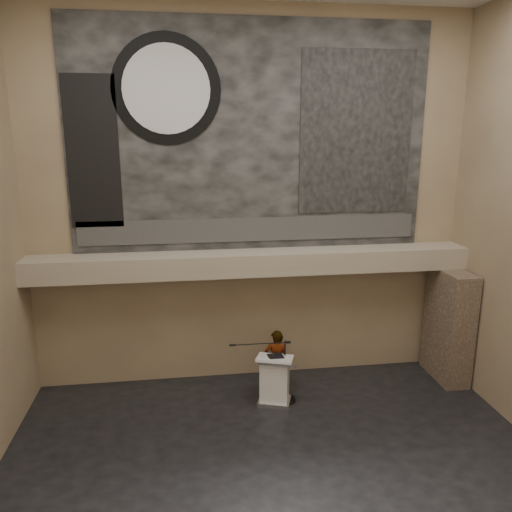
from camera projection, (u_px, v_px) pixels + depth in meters
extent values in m
plane|color=black|center=(282.00, 481.00, 8.58)|extent=(10.00, 10.00, 0.00)
cube|color=#7D664F|center=(251.00, 203.00, 11.39)|extent=(10.00, 0.02, 8.50)
cube|color=#7D664F|center=(393.00, 352.00, 3.71)|extent=(10.00, 0.02, 8.50)
cube|color=gray|center=(254.00, 262.00, 11.32)|extent=(10.00, 0.80, 0.50)
cylinder|color=#B2893D|center=(183.00, 278.00, 11.12)|extent=(0.04, 0.04, 0.06)
cylinder|color=#B2893D|center=(335.00, 272.00, 11.60)|extent=(0.04, 0.04, 0.06)
cube|color=black|center=(251.00, 138.00, 11.01)|extent=(8.00, 0.05, 5.00)
cube|color=#313131|center=(252.00, 229.00, 11.47)|extent=(7.76, 0.02, 0.55)
cylinder|color=black|center=(166.00, 89.00, 10.48)|extent=(2.30, 0.02, 2.30)
cylinder|color=silver|center=(166.00, 89.00, 10.46)|extent=(1.84, 0.02, 1.84)
cube|color=black|center=(356.00, 133.00, 11.28)|extent=(2.60, 0.02, 3.60)
cube|color=black|center=(93.00, 153.00, 10.58)|extent=(1.10, 0.02, 3.20)
cube|color=#47382B|center=(449.00, 325.00, 11.92)|extent=(0.60, 1.40, 2.70)
cube|color=silver|center=(274.00, 401.00, 11.05)|extent=(0.82, 0.72, 0.08)
cube|color=white|center=(275.00, 379.00, 10.93)|extent=(0.71, 0.59, 0.96)
cube|color=white|center=(275.00, 358.00, 10.79)|extent=(0.91, 0.76, 0.13)
cube|color=black|center=(276.00, 356.00, 10.78)|extent=(0.35, 0.29, 0.04)
cube|color=white|center=(271.00, 357.00, 10.78)|extent=(0.28, 0.35, 0.00)
imported|color=white|center=(276.00, 361.00, 11.37)|extent=(0.59, 0.43, 1.50)
cylinder|color=black|center=(284.00, 399.00, 11.17)|extent=(0.52, 0.52, 0.02)
cylinder|color=black|center=(285.00, 371.00, 11.00)|extent=(0.03, 0.03, 1.42)
cylinder|color=black|center=(259.00, 344.00, 10.77)|extent=(1.28, 0.04, 0.02)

